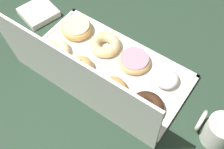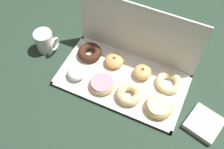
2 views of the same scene
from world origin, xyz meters
name	(u,v)px [view 1 (image 1 of 2)]	position (x,y,z in m)	size (l,w,h in m)	color
ground_plane	(108,69)	(0.00, 0.00, 0.00)	(3.00, 3.00, 0.00)	#233828
donut_box	(108,68)	(0.00, 0.00, 0.01)	(0.57, 0.30, 0.01)	white
box_lid_open	(73,80)	(0.00, 0.17, 0.15)	(0.57, 0.29, 0.01)	white
powdered_filled_donut_0	(166,78)	(-0.19, -0.06, 0.03)	(0.08, 0.08, 0.05)	white
pink_frosted_donut_1	(134,61)	(-0.07, -0.06, 0.03)	(0.11, 0.11, 0.04)	#E5B770
cruller_donut_2	(105,44)	(0.06, -0.06, 0.03)	(0.11, 0.11, 0.04)	#EACC8C
glazed_ring_donut_3	(77,28)	(0.20, -0.07, 0.03)	(0.12, 0.12, 0.04)	tan
chocolate_cake_ring_donut_4	(146,107)	(-0.20, 0.07, 0.03)	(0.11, 0.11, 0.04)	#381E11
jelly_filled_donut_5	(113,88)	(-0.07, 0.07, 0.03)	(0.09, 0.09, 0.05)	tan
jelly_filled_donut_6	(81,65)	(0.07, 0.06, 0.03)	(0.08, 0.08, 0.05)	tan
cruller_donut_7	(54,51)	(0.20, 0.07, 0.03)	(0.12, 0.12, 0.03)	beige
coffee_mug	(218,131)	(-0.41, 0.02, 0.05)	(0.11, 0.09, 0.10)	white
napkin_stack	(39,12)	(0.39, -0.05, 0.01)	(0.13, 0.13, 0.03)	white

